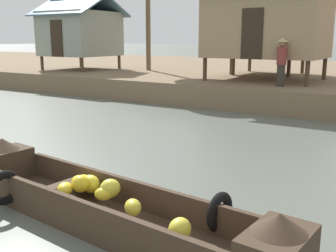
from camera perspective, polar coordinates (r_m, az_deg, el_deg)
name	(u,v)px	position (r m, az deg, el deg)	size (l,w,h in m)	color
ground_plane	(230,129)	(11.41, 8.75, -0.43)	(300.00, 300.00, 0.00)	#596056
riverbank_strip	(326,78)	(23.26, 21.35, 6.32)	(160.00, 20.00, 0.83)	#756047
banana_boat	(104,203)	(5.66, -9.02, -10.62)	(5.51, 1.43, 0.83)	#3D2D21
stilt_house_left	(80,33)	(22.53, -12.26, 12.71)	(3.97, 3.76, 3.87)	#4C3826
stilt_house_mid_left	(270,25)	(19.70, 14.07, 13.56)	(3.74, 3.17, 4.22)	#4C3826
stilt_house_mid_right	(268,22)	(16.76, 13.80, 14.00)	(5.06, 3.68, 4.30)	#4C3826
vendor_person	(282,60)	(14.65, 15.67, 8.98)	(0.44, 0.44, 1.66)	#332D28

